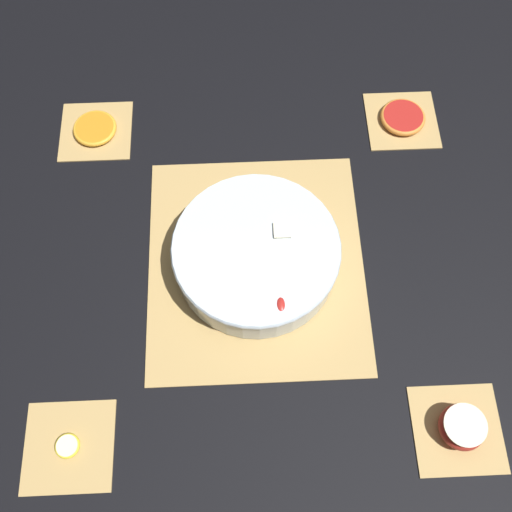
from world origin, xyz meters
TOP-DOWN VIEW (x-y plane):
  - ground_plane at (0.00, 0.00)m, footprint 6.00×6.00m
  - bamboo_mat_center at (-0.00, 0.00)m, footprint 0.43×0.38m
  - coaster_mat_near_left at (-0.30, -0.30)m, footprint 0.14×0.14m
  - coaster_mat_near_right at (0.30, -0.30)m, footprint 0.14×0.14m
  - coaster_mat_far_left at (-0.30, 0.30)m, footprint 0.14×0.14m
  - coaster_mat_far_right at (0.30, 0.30)m, footprint 0.14×0.14m
  - fruit_salad_bowl at (-0.00, -0.00)m, footprint 0.29×0.29m
  - apple_half at (-0.30, -0.30)m, footprint 0.07×0.07m
  - orange_slice_whole at (0.30, 0.30)m, footprint 0.09×0.09m
  - banana_coin_single at (-0.30, 0.30)m, footprint 0.04×0.04m
  - grapefruit_slice at (0.30, -0.30)m, footprint 0.09×0.09m

SIDE VIEW (x-z plane):
  - ground_plane at x=0.00m, z-range 0.00..0.00m
  - coaster_mat_near_left at x=-0.30m, z-range 0.00..0.01m
  - coaster_mat_far_left at x=-0.30m, z-range 0.00..0.01m
  - coaster_mat_far_right at x=0.30m, z-range 0.00..0.01m
  - coaster_mat_near_right at x=0.30m, z-range 0.00..0.01m
  - bamboo_mat_center at x=0.00m, z-range 0.00..0.01m
  - banana_coin_single at x=-0.30m, z-range 0.01..0.01m
  - orange_slice_whole at x=0.30m, z-range 0.01..0.02m
  - grapefruit_slice at x=0.30m, z-range 0.01..0.02m
  - apple_half at x=-0.30m, z-range 0.01..0.05m
  - fruit_salad_bowl at x=0.00m, z-range 0.01..0.08m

